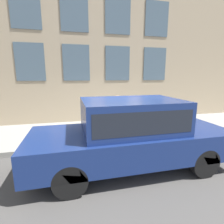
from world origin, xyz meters
The scene contains 6 objects.
ground_plane centered at (0.00, 0.00, 0.00)m, with size 80.00×80.00×0.00m, color #514F4C.
sidewalk centered at (1.52, 0.00, 0.08)m, with size 3.04×60.00×0.17m.
building_facade centered at (3.19, 0.00, 3.99)m, with size 0.33×40.00×7.97m.
fire_hydrant centered at (0.37, 0.17, 0.56)m, with size 0.37×0.48×0.78m.
person centered at (0.97, -0.39, 1.03)m, with size 0.35×0.23×1.43m.
parked_car_navy_near centered at (-1.29, -0.11, 0.94)m, with size 1.84×4.83×1.74m.
Camera 1 is at (-5.17, 1.31, 2.29)m, focal length 28.00 mm.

